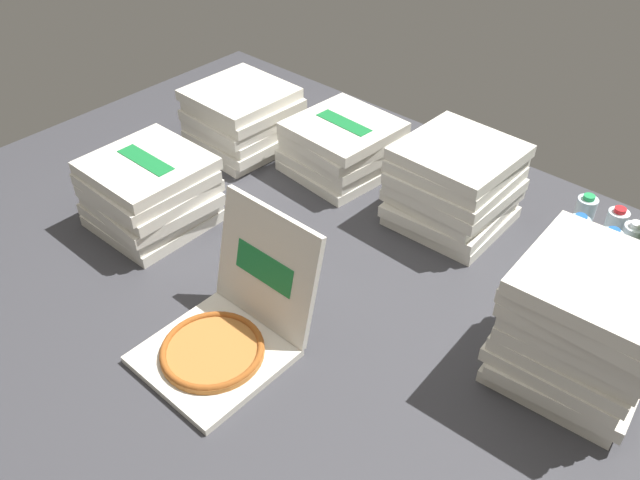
{
  "coord_description": "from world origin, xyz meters",
  "views": [
    {
      "loc": [
        1.15,
        -1.16,
        1.51
      ],
      "look_at": [
        0.01,
        0.1,
        0.14
      ],
      "focal_mm": 36.88,
      "sensor_mm": 36.0,
      "label": 1
    }
  ],
  "objects_px": {
    "pizza_stack_left_mid": "(242,119)",
    "pizza_stack_left_near": "(454,185)",
    "open_pizza_box": "(229,328)",
    "pizza_stack_left_far": "(150,193)",
    "water_bottle_3": "(572,247)",
    "water_bottle_1": "(610,240)",
    "water_bottle_4": "(625,255)",
    "pizza_stack_right_far": "(584,325)",
    "water_bottle_2": "(603,261)",
    "pizza_stack_right_near": "(342,147)",
    "water_bottle_0": "(580,227)"
  },
  "relations": [
    {
      "from": "water_bottle_0",
      "to": "water_bottle_3",
      "type": "bearing_deg",
      "value": -76.94
    },
    {
      "from": "water_bottle_1",
      "to": "pizza_stack_left_far",
      "type": "bearing_deg",
      "value": -147.22
    },
    {
      "from": "pizza_stack_right_far",
      "to": "water_bottle_1",
      "type": "distance_m",
      "value": 0.54
    },
    {
      "from": "water_bottle_0",
      "to": "water_bottle_2",
      "type": "bearing_deg",
      "value": -42.53
    },
    {
      "from": "pizza_stack_left_far",
      "to": "pizza_stack_right_near",
      "type": "height_order",
      "value": "pizza_stack_left_far"
    },
    {
      "from": "open_pizza_box",
      "to": "water_bottle_1",
      "type": "height_order",
      "value": "open_pizza_box"
    },
    {
      "from": "water_bottle_3",
      "to": "pizza_stack_left_far",
      "type": "bearing_deg",
      "value": -149.59
    },
    {
      "from": "pizza_stack_left_near",
      "to": "water_bottle_0",
      "type": "bearing_deg",
      "value": 15.5
    },
    {
      "from": "pizza_stack_left_far",
      "to": "pizza_stack_right_near",
      "type": "xyz_separation_m",
      "value": [
        0.29,
        0.75,
        -0.02
      ]
    },
    {
      "from": "open_pizza_box",
      "to": "pizza_stack_left_far",
      "type": "bearing_deg",
      "value": 161.29
    },
    {
      "from": "water_bottle_1",
      "to": "water_bottle_2",
      "type": "relative_size",
      "value": 1.0
    },
    {
      "from": "pizza_stack_right_near",
      "to": "water_bottle_3",
      "type": "relative_size",
      "value": 1.74
    },
    {
      "from": "pizza_stack_left_near",
      "to": "pizza_stack_left_far",
      "type": "bearing_deg",
      "value": -137.18
    },
    {
      "from": "open_pizza_box",
      "to": "pizza_stack_left_mid",
      "type": "height_order",
      "value": "open_pizza_box"
    },
    {
      "from": "pizza_stack_left_far",
      "to": "pizza_stack_right_far",
      "type": "bearing_deg",
      "value": 13.51
    },
    {
      "from": "pizza_stack_left_far",
      "to": "pizza_stack_left_mid",
      "type": "relative_size",
      "value": 0.99
    },
    {
      "from": "pizza_stack_left_mid",
      "to": "open_pizza_box",
      "type": "bearing_deg",
      "value": -44.95
    },
    {
      "from": "pizza_stack_left_mid",
      "to": "water_bottle_1",
      "type": "bearing_deg",
      "value": 10.03
    },
    {
      "from": "pizza_stack_right_near",
      "to": "water_bottle_4",
      "type": "height_order",
      "value": "water_bottle_4"
    },
    {
      "from": "water_bottle_2",
      "to": "pizza_stack_left_mid",
      "type": "bearing_deg",
      "value": -174.63
    },
    {
      "from": "pizza_stack_left_far",
      "to": "water_bottle_4",
      "type": "distance_m",
      "value": 1.66
    },
    {
      "from": "pizza_stack_right_near",
      "to": "water_bottle_0",
      "type": "height_order",
      "value": "water_bottle_0"
    },
    {
      "from": "pizza_stack_left_near",
      "to": "water_bottle_4",
      "type": "distance_m",
      "value": 0.62
    },
    {
      "from": "pizza_stack_left_mid",
      "to": "pizza_stack_left_near",
      "type": "xyz_separation_m",
      "value": [
        0.98,
        0.15,
        0.02
      ]
    },
    {
      "from": "open_pizza_box",
      "to": "pizza_stack_right_near",
      "type": "distance_m",
      "value": 1.06
    },
    {
      "from": "pizza_stack_right_far",
      "to": "pizza_stack_left_mid",
      "type": "relative_size",
      "value": 1.05
    },
    {
      "from": "open_pizza_box",
      "to": "pizza_stack_right_near",
      "type": "xyz_separation_m",
      "value": [
        -0.39,
        0.98,
        0.03
      ]
    },
    {
      "from": "water_bottle_4",
      "to": "pizza_stack_right_near",
      "type": "bearing_deg",
      "value": -175.66
    },
    {
      "from": "pizza_stack_left_far",
      "to": "pizza_stack_right_near",
      "type": "relative_size",
      "value": 0.95
    },
    {
      "from": "pizza_stack_left_mid",
      "to": "water_bottle_4",
      "type": "relative_size",
      "value": 1.66
    },
    {
      "from": "pizza_stack_left_near",
      "to": "water_bottle_0",
      "type": "xyz_separation_m",
      "value": [
        0.44,
        0.12,
        -0.04
      ]
    },
    {
      "from": "pizza_stack_right_near",
      "to": "pizza_stack_left_mid",
      "type": "xyz_separation_m",
      "value": [
        -0.45,
        -0.14,
        0.02
      ]
    },
    {
      "from": "water_bottle_2",
      "to": "water_bottle_3",
      "type": "distance_m",
      "value": 0.11
    },
    {
      "from": "open_pizza_box",
      "to": "water_bottle_0",
      "type": "xyz_separation_m",
      "value": [
        0.58,
        1.11,
        0.04
      ]
    },
    {
      "from": "pizza_stack_left_mid",
      "to": "water_bottle_0",
      "type": "height_order",
      "value": "pizza_stack_left_mid"
    },
    {
      "from": "pizza_stack_right_far",
      "to": "open_pizza_box",
      "type": "bearing_deg",
      "value": -144.05
    },
    {
      "from": "water_bottle_1",
      "to": "pizza_stack_left_mid",
      "type": "bearing_deg",
      "value": -169.97
    },
    {
      "from": "water_bottle_3",
      "to": "pizza_stack_left_near",
      "type": "bearing_deg",
      "value": 179.57
    },
    {
      "from": "open_pizza_box",
      "to": "pizza_stack_left_mid",
      "type": "relative_size",
      "value": 1.16
    },
    {
      "from": "open_pizza_box",
      "to": "pizza_stack_right_near",
      "type": "bearing_deg",
      "value": 111.81
    },
    {
      "from": "water_bottle_1",
      "to": "pizza_stack_left_near",
      "type": "bearing_deg",
      "value": -167.62
    },
    {
      "from": "pizza_stack_left_mid",
      "to": "water_bottle_0",
      "type": "bearing_deg",
      "value": 10.84
    },
    {
      "from": "open_pizza_box",
      "to": "pizza_stack_right_far",
      "type": "height_order",
      "value": "pizza_stack_right_far"
    },
    {
      "from": "pizza_stack_left_far",
      "to": "pizza_stack_left_mid",
      "type": "bearing_deg",
      "value": 104.85
    },
    {
      "from": "open_pizza_box",
      "to": "water_bottle_2",
      "type": "distance_m",
      "value": 1.22
    },
    {
      "from": "pizza_stack_right_far",
      "to": "water_bottle_2",
      "type": "height_order",
      "value": "pizza_stack_right_far"
    },
    {
      "from": "pizza_stack_right_near",
      "to": "water_bottle_3",
      "type": "xyz_separation_m",
      "value": [
        1.0,
        0.01,
        0.01
      ]
    },
    {
      "from": "water_bottle_4",
      "to": "open_pizza_box",
      "type": "bearing_deg",
      "value": -125.31
    },
    {
      "from": "pizza_stack_right_far",
      "to": "pizza_stack_right_near",
      "type": "bearing_deg",
      "value": 161.96
    },
    {
      "from": "open_pizza_box",
      "to": "water_bottle_2",
      "type": "xyz_separation_m",
      "value": [
        0.72,
        0.99,
        0.04
      ]
    }
  ]
}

